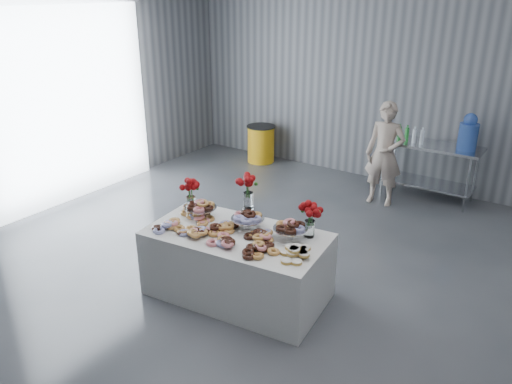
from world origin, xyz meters
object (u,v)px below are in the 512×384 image
(person, at_px, (385,154))
(display_table, at_px, (237,264))
(water_jug, at_px, (468,133))
(trash_barrel, at_px, (261,144))
(prep_table, at_px, (430,161))

(person, bearing_deg, display_table, -100.28)
(water_jug, distance_m, trash_barrel, 3.79)
(display_table, xyz_separation_m, prep_table, (0.86, 3.93, 0.24))
(person, xyz_separation_m, trash_barrel, (-2.68, 0.60, -0.45))
(trash_barrel, bearing_deg, display_table, -59.18)
(water_jug, bearing_deg, trash_barrel, 180.00)
(display_table, relative_size, person, 1.19)
(display_table, xyz_separation_m, water_jug, (1.36, 3.93, 0.77))
(display_table, relative_size, trash_barrel, 2.68)
(prep_table, xyz_separation_m, person, (-0.52, -0.60, 0.18))
(person, relative_size, trash_barrel, 2.26)
(display_table, distance_m, prep_table, 4.03)
(display_table, xyz_separation_m, trash_barrel, (-2.34, 3.93, -0.02))
(prep_table, height_order, trash_barrel, prep_table)
(prep_table, bearing_deg, person, -131.12)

